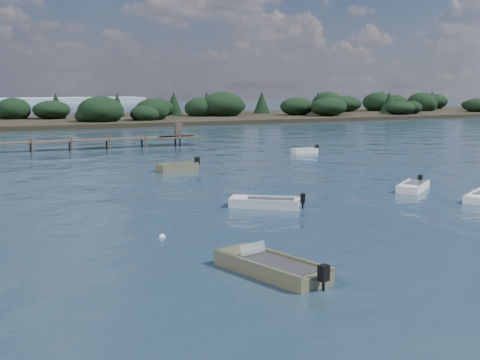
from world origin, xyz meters
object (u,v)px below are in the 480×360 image
tender_far_white (178,169)px  dinghy_near_olive (271,269)px  dinghy_mid_grey (264,205)px  dinghy_mid_white_b (413,188)px  tender_far_grey_b (305,152)px

tender_far_white → dinghy_near_olive: size_ratio=0.74×
tender_far_white → dinghy_mid_grey: tender_far_white is taller
tender_far_white → dinghy_mid_grey: size_ratio=0.92×
dinghy_mid_white_b → tender_far_grey_b: bearing=77.4°
dinghy_mid_white_b → dinghy_mid_grey: 12.18m
dinghy_mid_grey → tender_far_grey_b: size_ratio=1.36×
tender_far_white → dinghy_mid_grey: (-0.40, -16.96, -0.03)m
tender_far_white → dinghy_near_olive: (-6.09, -28.54, -0.02)m
tender_far_white → tender_far_grey_b: (16.93, 7.11, -0.03)m
tender_far_grey_b → dinghy_mid_grey: bearing=-125.7°
tender_far_white → tender_far_grey_b: 18.36m
dinghy_near_olive → tender_far_grey_b: size_ratio=1.69×
dinghy_mid_grey → tender_far_white: bearing=88.7°
dinghy_near_olive → dinghy_mid_white_b: bearing=35.0°
dinghy_near_olive → tender_far_white: bearing=77.9°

